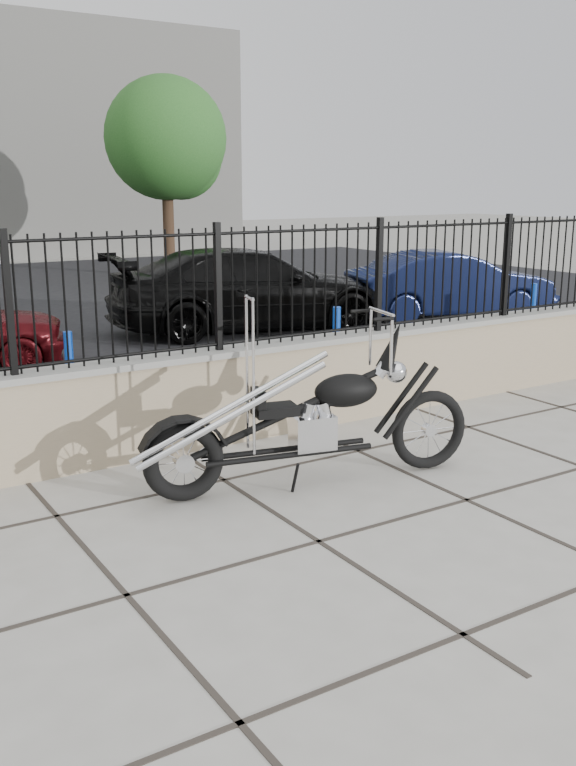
# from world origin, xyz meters

# --- Properties ---
(ground_plane) EXTENTS (90.00, 90.00, 0.00)m
(ground_plane) POSITION_xyz_m (0.00, 0.00, 0.00)
(ground_plane) COLOR #99968E
(ground_plane) RESTS_ON ground
(parking_lot) EXTENTS (30.00, 30.00, 0.00)m
(parking_lot) POSITION_xyz_m (0.00, 12.50, 0.00)
(parking_lot) COLOR black
(parking_lot) RESTS_ON ground
(retaining_wall) EXTENTS (14.00, 0.36, 0.96)m
(retaining_wall) POSITION_xyz_m (0.00, 2.50, 0.48)
(retaining_wall) COLOR gray
(retaining_wall) RESTS_ON ground_plane
(iron_fence) EXTENTS (14.00, 0.08, 1.20)m
(iron_fence) POSITION_xyz_m (0.00, 2.50, 1.56)
(iron_fence) COLOR black
(iron_fence) RESTS_ON retaining_wall
(chopper_motorcycle) EXTENTS (2.90, 1.11, 1.72)m
(chopper_motorcycle) POSITION_xyz_m (-0.94, 1.02, 0.86)
(chopper_motorcycle) COLOR black
(chopper_motorcycle) RESTS_ON ground_plane
(car_black) EXTENTS (5.27, 2.81, 1.45)m
(car_black) POSITION_xyz_m (2.45, 7.95, 0.73)
(car_black) COLOR black
(car_black) RESTS_ON parking_lot
(car_blue) EXTENTS (4.16, 2.53, 1.29)m
(car_blue) POSITION_xyz_m (6.34, 6.96, 0.65)
(car_blue) COLOR #0F1739
(car_blue) RESTS_ON parking_lot
(bollard_a) EXTENTS (0.11, 0.11, 0.86)m
(bollard_a) POSITION_xyz_m (-1.81, 4.83, 0.43)
(bollard_a) COLOR #0C43C0
(bollard_a) RESTS_ON ground_plane
(bollard_b) EXTENTS (0.11, 0.11, 0.92)m
(bollard_b) POSITION_xyz_m (1.79, 4.38, 0.46)
(bollard_b) COLOR #0D26C5
(bollard_b) RESTS_ON ground_plane
(bollard_c) EXTENTS (0.12, 0.12, 0.86)m
(bollard_c) POSITION_xyz_m (6.52, 5.07, 0.43)
(bollard_c) COLOR #0C28B8
(bollard_c) RESTS_ON ground_plane
(tree_right) EXTENTS (3.27, 3.27, 5.51)m
(tree_right) POSITION_xyz_m (4.69, 16.36, 3.86)
(tree_right) COLOR #382619
(tree_right) RESTS_ON ground_plane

